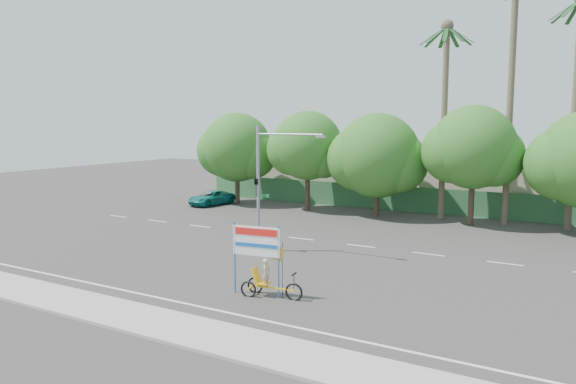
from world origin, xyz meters
The scene contains 15 objects.
ground centered at (0.00, 0.00, 0.00)m, with size 120.00×120.00×0.00m, color #33302D.
sidewalk_near centered at (0.00, -7.50, 0.06)m, with size 50.00×2.40×0.12m, color gray.
fence centered at (0.00, 21.50, 1.00)m, with size 38.00×0.08×2.00m, color #336B3D.
building_left centered at (-10.00, 26.00, 2.00)m, with size 12.00×8.00×4.00m, color #BCB096.
building_right centered at (8.00, 26.00, 1.80)m, with size 14.00×8.00×3.60m, color #BCB096.
tree_far_left centered at (-14.05, 18.00, 4.76)m, with size 7.14×6.00×7.96m.
tree_left centered at (-7.05, 18.00, 5.06)m, with size 6.66×5.60×8.07m.
tree_center centered at (-1.05, 18.00, 4.47)m, with size 7.62×6.40×7.85m.
tree_right centered at (5.95, 18.00, 5.24)m, with size 6.90×5.80×8.36m.
palm_tall centered at (8.00, 19.50, 10.46)m, with size 3.73×3.79×17.45m.
palm_mid centered at (12.00, 19.50, 9.40)m, with size 3.73×3.79×15.45m.
palm_short centered at (3.50, 19.50, 8.86)m, with size 3.73×3.79×14.45m.
traffic_signal centered at (-2.20, 3.98, 2.92)m, with size 4.72×1.10×7.00m.
trike_billboard centered at (2.23, -2.80, 1.24)m, with size 3.12×0.91×3.09m.
pickup_truck centered at (-15.52, 16.21, 0.61)m, with size 2.03×4.39×1.22m, color #107069.
Camera 1 is at (14.66, -21.80, 7.29)m, focal length 35.00 mm.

